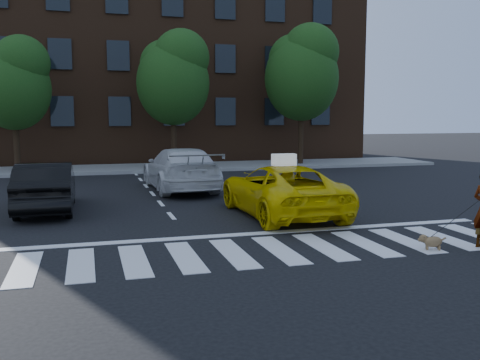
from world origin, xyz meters
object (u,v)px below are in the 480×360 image
object	(u,v)px
tree_left	(14,80)
dog	(431,241)
black_sedan	(46,187)
tree_right	(302,69)
tree_mid	(174,74)
taxi	(281,190)
white_suv	(181,169)

from	to	relation	value
tree_left	dog	world-z (taller)	tree_left
black_sedan	tree_right	bearing A→B (deg)	-139.16
tree_left	black_sedan	distance (m)	11.61
tree_mid	dog	xyz separation A→B (m)	(2.51, -17.88, -4.66)
taxi	dog	xyz separation A→B (m)	(1.64, -4.57, -0.52)
taxi	white_suv	distance (m)	6.09
tree_left	black_sedan	xyz separation A→B (m)	(1.97, -10.82, -3.72)
tree_mid	dog	distance (m)	18.65
tree_mid	tree_right	xyz separation A→B (m)	(7.00, -0.00, 0.41)
tree_mid	black_sedan	size ratio (longest dim) A/B	1.62
taxi	black_sedan	bearing A→B (deg)	-22.34
tree_left	dog	bearing A→B (deg)	-60.76
black_sedan	dog	xyz separation A→B (m)	(8.04, -7.06, -0.53)
taxi	white_suv	size ratio (longest dim) A/B	0.94
tree_right	tree_mid	bearing A→B (deg)	180.00
white_suv	dog	xyz separation A→B (m)	(3.50, -10.37, -0.60)
white_suv	tree_right	bearing A→B (deg)	-138.85
tree_left	tree_right	size ratio (longest dim) A/B	0.84
white_suv	dog	distance (m)	10.96
taxi	dog	bearing A→B (deg)	108.67
taxi	white_suv	bearing A→B (deg)	-73.39
tree_mid	taxi	world-z (taller)	tree_mid
tree_left	black_sedan	bearing A→B (deg)	-79.70
tree_left	white_suv	size ratio (longest dim) A/B	1.19
taxi	dog	distance (m)	4.88
tree_left	dog	distance (m)	20.93
tree_left	taxi	bearing A→B (deg)	-57.85
tree_mid	tree_right	world-z (taller)	tree_right
tree_right	black_sedan	bearing A→B (deg)	-139.19
tree_left	taxi	size ratio (longest dim) A/B	1.27
tree_left	tree_mid	distance (m)	7.51
tree_mid	white_suv	bearing A→B (deg)	-97.50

